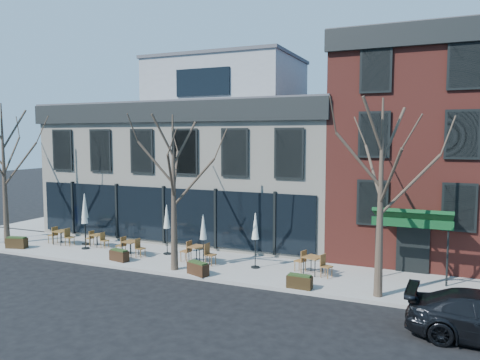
% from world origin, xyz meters
% --- Properties ---
extents(ground, '(120.00, 120.00, 0.00)m').
position_xyz_m(ground, '(0.00, 0.00, 0.00)').
color(ground, black).
rests_on(ground, ground).
extents(sidewalk_front, '(33.50, 4.70, 0.15)m').
position_xyz_m(sidewalk_front, '(3.25, -2.15, 0.07)').
color(sidewalk_front, gray).
rests_on(sidewalk_front, ground).
extents(sidewalk_side, '(4.50, 12.00, 0.15)m').
position_xyz_m(sidewalk_side, '(-11.25, 6.00, 0.07)').
color(sidewalk_side, gray).
rests_on(sidewalk_side, ground).
extents(corner_building, '(18.39, 10.39, 11.10)m').
position_xyz_m(corner_building, '(0.07, 5.07, 4.72)').
color(corner_building, beige).
rests_on(corner_building, ground).
extents(red_brick_building, '(8.20, 11.78, 11.18)m').
position_xyz_m(red_brick_building, '(13.00, 4.98, 5.64)').
color(red_brick_building, maroon).
rests_on(red_brick_building, ground).
extents(tree_corner, '(3.93, 3.98, 7.92)m').
position_xyz_m(tree_corner, '(-8.49, -3.20, 4.25)').
color(tree_corner, '#382B21').
rests_on(tree_corner, sidewalk_front).
extents(tree_mid, '(3.50, 3.55, 7.04)m').
position_xyz_m(tree_mid, '(3.01, -3.90, 3.79)').
color(tree_mid, '#382B21').
rests_on(tree_mid, sidewalk_front).
extents(tree_right, '(3.72, 3.77, 7.48)m').
position_xyz_m(tree_right, '(12.01, -3.90, 4.02)').
color(tree_right, '#382B21').
rests_on(tree_right, sidewalk_front).
extents(cafe_set_0, '(1.82, 0.77, 0.95)m').
position_xyz_m(cafe_set_0, '(-5.53, -2.12, 0.64)').
color(cafe_set_0, brown).
rests_on(cafe_set_0, sidewalk_front).
extents(cafe_set_1, '(1.61, 0.70, 0.83)m').
position_xyz_m(cafe_set_1, '(-3.29, -1.75, 0.58)').
color(cafe_set_1, brown).
rests_on(cafe_set_1, sidewalk_front).
extents(cafe_set_2, '(1.79, 0.77, 0.93)m').
position_xyz_m(cafe_set_2, '(-0.37, -2.65, 0.63)').
color(cafe_set_2, brown).
rests_on(cafe_set_2, sidewalk_front).
extents(cafe_set_3, '(1.96, 0.86, 1.02)m').
position_xyz_m(cafe_set_3, '(3.47, -2.53, 0.67)').
color(cafe_set_3, brown).
rests_on(cafe_set_3, sidewalk_front).
extents(cafe_set_5, '(1.89, 1.03, 0.97)m').
position_xyz_m(cafe_set_5, '(9.00, -2.10, 0.65)').
color(cafe_set_5, brown).
rests_on(cafe_set_5, sidewalk_front).
extents(umbrella_0, '(0.46, 0.46, 2.88)m').
position_xyz_m(umbrella_0, '(-4.24, -1.59, 2.19)').
color(umbrella_0, black).
rests_on(umbrella_0, sidewalk_front).
extents(umbrella_1, '(0.42, 0.42, 2.65)m').
position_xyz_m(umbrella_1, '(-3.53, -2.41, 2.02)').
color(umbrella_1, black).
rests_on(umbrella_1, sidewalk_front).
extents(umbrella_2, '(0.41, 0.41, 2.59)m').
position_xyz_m(umbrella_2, '(1.17, -1.63, 1.97)').
color(umbrella_2, black).
rests_on(umbrella_2, sidewalk_front).
extents(umbrella_3, '(0.40, 0.40, 2.48)m').
position_xyz_m(umbrella_3, '(4.01, -3.00, 1.90)').
color(umbrella_3, black).
rests_on(umbrella_3, sidewalk_front).
extents(umbrella_4, '(0.41, 0.41, 2.57)m').
position_xyz_m(umbrella_4, '(6.28, -2.17, 1.96)').
color(umbrella_4, black).
rests_on(umbrella_4, sidewalk_front).
extents(planter_0, '(1.18, 0.70, 0.62)m').
position_xyz_m(planter_0, '(-7.09, -3.77, 0.46)').
color(planter_0, '#302110').
rests_on(planter_0, sidewalk_front).
extents(planter_1, '(1.07, 0.59, 0.57)m').
position_xyz_m(planter_1, '(-0.28, -3.69, 0.43)').
color(planter_1, black).
rests_on(planter_1, sidewalk_front).
extents(planter_2, '(1.12, 0.75, 0.58)m').
position_xyz_m(planter_2, '(4.38, -4.20, 0.44)').
color(planter_2, '#331E11').
rests_on(planter_2, sidewalk_front).
extents(planter_3, '(1.02, 0.43, 0.56)m').
position_xyz_m(planter_3, '(9.00, -4.20, 0.43)').
color(planter_3, black).
rests_on(planter_3, sidewalk_front).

